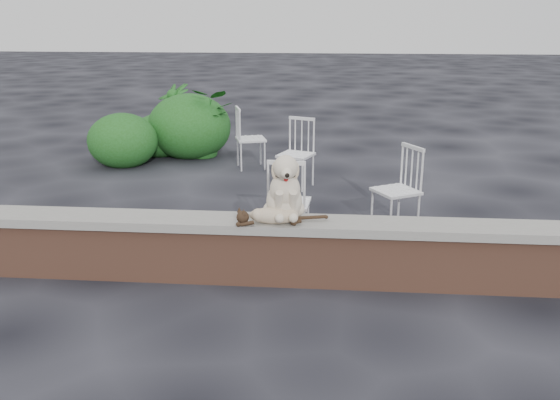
# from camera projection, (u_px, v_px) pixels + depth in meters

# --- Properties ---
(ground) EXTENTS (60.00, 60.00, 0.00)m
(ground) POSITION_uv_depth(u_px,v_px,m) (282.00, 281.00, 5.50)
(ground) COLOR black
(ground) RESTS_ON ground
(brick_wall) EXTENTS (6.00, 0.30, 0.50)m
(brick_wall) POSITION_uv_depth(u_px,v_px,m) (282.00, 255.00, 5.43)
(brick_wall) COLOR brown
(brick_wall) RESTS_ON ground
(capstone) EXTENTS (6.20, 0.40, 0.08)m
(capstone) POSITION_uv_depth(u_px,v_px,m) (282.00, 224.00, 5.34)
(capstone) COLOR slate
(capstone) RESTS_ON brick_wall
(dog) EXTENTS (0.48, 0.58, 0.61)m
(dog) POSITION_uv_depth(u_px,v_px,m) (284.00, 185.00, 5.29)
(dog) COLOR #C7B498
(dog) RESTS_ON capstone
(cat) EXTENTS (0.97, 0.37, 0.16)m
(cat) POSITION_uv_depth(u_px,v_px,m) (274.00, 215.00, 5.22)
(cat) COLOR tan
(cat) RESTS_ON capstone
(chair_e) EXTENTS (0.70, 0.70, 0.94)m
(chair_e) POSITION_uv_depth(u_px,v_px,m) (251.00, 138.00, 9.28)
(chair_e) COLOR white
(chair_e) RESTS_ON ground
(chair_d) EXTENTS (0.76, 0.76, 0.94)m
(chair_d) POSITION_uv_depth(u_px,v_px,m) (396.00, 189.00, 6.63)
(chair_d) COLOR white
(chair_d) RESTS_ON ground
(chair_b) EXTENTS (0.73, 0.73, 0.94)m
(chair_b) POSITION_uv_depth(u_px,v_px,m) (296.00, 154.00, 8.27)
(chair_b) COLOR white
(chair_b) RESTS_ON ground
(chair_c) EXTENTS (0.60, 0.60, 0.94)m
(chair_c) POSITION_uv_depth(u_px,v_px,m) (289.00, 201.00, 6.22)
(chair_c) COLOR white
(chair_c) RESTS_ON ground
(potted_plant_a) EXTENTS (1.04, 0.90, 1.14)m
(potted_plant_a) POSITION_uv_depth(u_px,v_px,m) (205.00, 122.00, 10.00)
(potted_plant_a) COLOR #1B4B15
(potted_plant_a) RESTS_ON ground
(potted_plant_b) EXTENTS (0.91, 0.91, 1.15)m
(potted_plant_b) POSITION_uv_depth(u_px,v_px,m) (174.00, 118.00, 10.32)
(potted_plant_b) COLOR #1B4B15
(potted_plant_b) RESTS_ON ground
(shrubbery) EXTENTS (2.13, 1.85, 1.09)m
(shrubbery) POSITION_uv_depth(u_px,v_px,m) (167.00, 132.00, 9.91)
(shrubbery) COLOR #1B4B15
(shrubbery) RESTS_ON ground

